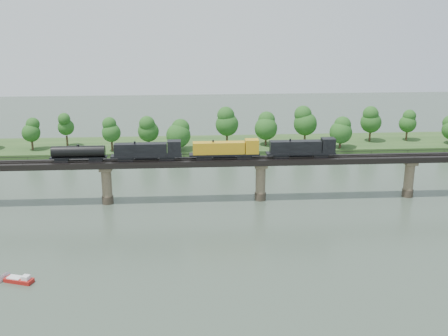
{
  "coord_description": "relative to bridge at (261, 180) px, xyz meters",
  "views": [
    {
      "loc": [
        -18.95,
        -109.02,
        51.41
      ],
      "look_at": [
        -9.63,
        30.0,
        9.0
      ],
      "focal_mm": 45.0,
      "sensor_mm": 36.0,
      "label": 1
    }
  ],
  "objects": [
    {
      "name": "far_treeline",
      "position": [
        -8.21,
        50.52,
        3.37
      ],
      "size": [
        289.06,
        17.54,
        13.6
      ],
      "color": "#382619",
      "rests_on": "far_bank"
    },
    {
      "name": "far_bank",
      "position": [
        0.0,
        55.0,
        -4.66
      ],
      "size": [
        300.0,
        24.0,
        1.6
      ],
      "primitive_type": "cube",
      "color": "#2A491D",
      "rests_on": "ground"
    },
    {
      "name": "motorboat",
      "position": [
        -51.1,
        -41.74,
        -4.93
      ],
      "size": [
        5.82,
        3.67,
        1.53
      ],
      "rotation": [
        0.0,
        0.0,
        -0.34
      ],
      "color": "#A21712",
      "rests_on": "ground"
    },
    {
      "name": "bridge",
      "position": [
        0.0,
        0.0,
        0.0
      ],
      "size": [
        236.0,
        30.0,
        11.5
      ],
      "color": "#473A2D",
      "rests_on": "ground"
    },
    {
      "name": "bridge_superstructure",
      "position": [
        0.0,
        0.0,
        6.33
      ],
      "size": [
        220.0,
        4.9,
        0.75
      ],
      "color": "black",
      "rests_on": "bridge"
    },
    {
      "name": "ground",
      "position": [
        0.0,
        -30.0,
        -5.46
      ],
      "size": [
        400.0,
        400.0,
        0.0
      ],
      "primitive_type": "plane",
      "color": "#344235",
      "rests_on": "ground"
    },
    {
      "name": "freight_train",
      "position": [
        -16.05,
        -0.0,
        8.44
      ],
      "size": [
        73.1,
        2.85,
        5.03
      ],
      "color": "black",
      "rests_on": "bridge"
    }
  ]
}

